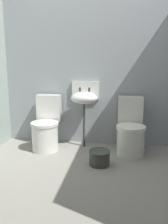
{
  "coord_description": "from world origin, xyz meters",
  "views": [
    {
      "loc": [
        0.43,
        -2.5,
        1.31
      ],
      "look_at": [
        0.0,
        0.31,
        0.7
      ],
      "focal_mm": 39.32,
      "sensor_mm": 36.0,
      "label": 1
    }
  ],
  "objects_px": {
    "toilet_left": "(46,127)",
    "bucket": "(99,157)",
    "toilet_right": "(130,131)",
    "sink": "(84,97)"
  },
  "relations": [
    {
      "from": "sink",
      "to": "bucket",
      "type": "relative_size",
      "value": 3.59
    },
    {
      "from": "toilet_left",
      "to": "toilet_right",
      "type": "height_order",
      "value": "same"
    },
    {
      "from": "toilet_left",
      "to": "sink",
      "type": "relative_size",
      "value": 0.79
    },
    {
      "from": "sink",
      "to": "toilet_right",
      "type": "bearing_deg",
      "value": -15.28
    },
    {
      "from": "toilet_left",
      "to": "toilet_right",
      "type": "distance_m",
      "value": 1.23
    },
    {
      "from": "toilet_left",
      "to": "sink",
      "type": "bearing_deg",
      "value": -163.82
    },
    {
      "from": "toilet_right",
      "to": "bucket",
      "type": "distance_m",
      "value": 0.66
    },
    {
      "from": "toilet_left",
      "to": "bucket",
      "type": "xyz_separation_m",
      "value": [
        0.84,
        -0.49,
        -0.22
      ]
    },
    {
      "from": "toilet_right",
      "to": "toilet_left",
      "type": "bearing_deg",
      "value": -1.55
    },
    {
      "from": "toilet_right",
      "to": "sink",
      "type": "bearing_deg",
      "value": -16.84
    }
  ]
}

